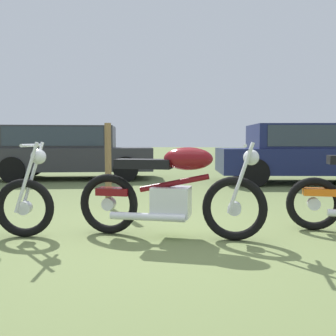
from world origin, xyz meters
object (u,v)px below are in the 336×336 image
at_px(fence_post_wooden, 108,166).
at_px(car_navy, 303,150).
at_px(car_charcoal, 68,148).
at_px(motorcycle_maroon, 171,192).

bearing_deg(fence_post_wooden, car_navy, 43.84).
distance_m(car_charcoal, fence_post_wooden, 4.79).
height_order(car_charcoal, car_navy, same).
relative_size(car_charcoal, car_navy, 1.02).
relative_size(motorcycle_maroon, fence_post_wooden, 1.56).
height_order(motorcycle_maroon, car_navy, car_navy).
distance_m(car_navy, fence_post_wooden, 5.46).
xyz_separation_m(car_navy, fence_post_wooden, (-3.94, -3.78, -0.15)).
xyz_separation_m(motorcycle_maroon, car_charcoal, (-3.27, 5.92, 0.35)).
bearing_deg(motorcycle_maroon, car_navy, 69.63).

